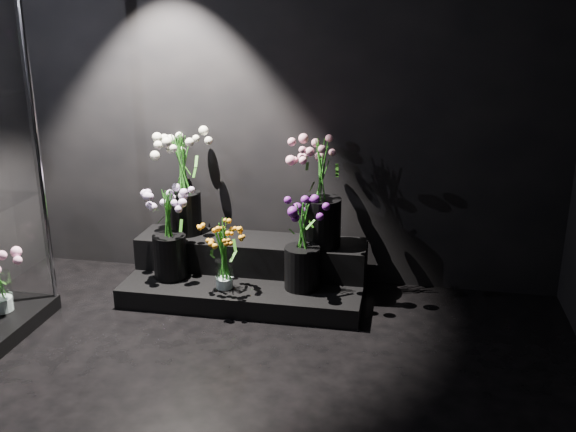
# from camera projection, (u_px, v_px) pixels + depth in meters

# --- Properties ---
(wall_back) EXTENTS (4.00, 0.00, 4.00)m
(wall_back) POSITION_uv_depth(u_px,v_px,m) (283.00, 92.00, 4.51)
(wall_back) COLOR black
(wall_back) RESTS_ON floor
(display_riser) EXTENTS (1.67, 0.74, 0.37)m
(display_riser) POSITION_uv_depth(u_px,v_px,m) (249.00, 272.00, 4.62)
(display_riser) COLOR black
(display_riser) RESTS_ON floor
(bouquet_orange_bells) EXTENTS (0.28, 0.28, 0.49)m
(bouquet_orange_bells) POSITION_uv_depth(u_px,v_px,m) (223.00, 253.00, 4.31)
(bouquet_orange_bells) COLOR white
(bouquet_orange_bells) RESTS_ON display_riser
(bouquet_lilac) EXTENTS (0.36, 0.36, 0.63)m
(bouquet_lilac) POSITION_uv_depth(u_px,v_px,m) (168.00, 229.00, 4.46)
(bouquet_lilac) COLOR black
(bouquet_lilac) RESTS_ON display_riser
(bouquet_purple) EXTENTS (0.33, 0.33, 0.63)m
(bouquet_purple) POSITION_uv_depth(u_px,v_px,m) (302.00, 240.00, 4.29)
(bouquet_purple) COLOR black
(bouquet_purple) RESTS_ON display_riser
(bouquet_cream_roses) EXTENTS (0.38, 0.38, 0.75)m
(bouquet_cream_roses) POSITION_uv_depth(u_px,v_px,m) (183.00, 176.00, 4.63)
(bouquet_cream_roses) COLOR black
(bouquet_cream_roses) RESTS_ON display_riser
(bouquet_pink_roses) EXTENTS (0.46, 0.46, 0.74)m
(bouquet_pink_roses) POSITION_uv_depth(u_px,v_px,m) (322.00, 189.00, 4.39)
(bouquet_pink_roses) COLOR black
(bouquet_pink_roses) RESTS_ON display_riser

